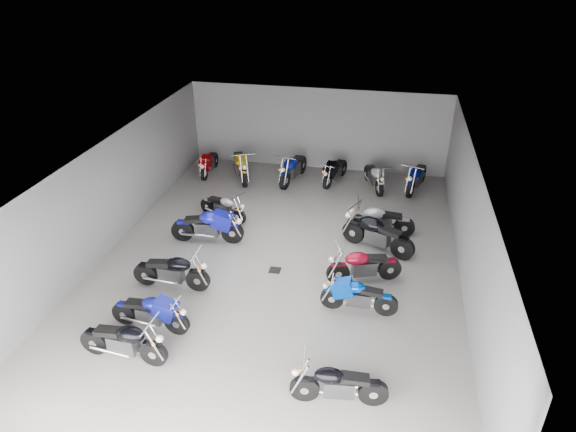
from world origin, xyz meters
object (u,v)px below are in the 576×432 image
(motorcycle_right_e, at_px, (377,234))
(motorcycle_left_f, at_px, (223,207))
(drain_grate, at_px, (275,270))
(motorcycle_left_c, at_px, (172,271))
(motorcycle_left_e, at_px, (208,226))
(motorcycle_right_f, at_px, (380,220))
(motorcycle_back_b, at_px, (241,165))
(motorcycle_back_a, at_px, (209,163))
(motorcycle_back_c, at_px, (293,168))
(motorcycle_back_f, at_px, (417,177))
(motorcycle_right_d, at_px, (363,265))
(motorcycle_back_d, at_px, (335,171))
(motorcycle_left_b, at_px, (151,312))
(motorcycle_back_e, at_px, (374,176))
(motorcycle_left_a, at_px, (124,341))
(motorcycle_right_a, at_px, (338,384))
(motorcycle_right_c, at_px, (358,296))

(motorcycle_right_e, bearing_deg, motorcycle_left_f, 102.97)
(drain_grate, xyz_separation_m, motorcycle_left_c, (-2.44, -1.29, 0.50))
(motorcycle_left_e, distance_m, motorcycle_right_f, 5.25)
(motorcycle_back_b, bearing_deg, motorcycle_back_a, -32.81)
(motorcycle_back_c, xyz_separation_m, motorcycle_back_f, (4.54, 0.17, -0.03))
(motorcycle_right_d, height_order, motorcycle_back_d, motorcycle_right_d)
(motorcycle_right_e, height_order, motorcycle_back_c, motorcycle_right_e)
(motorcycle_back_b, bearing_deg, motorcycle_back_d, 161.02)
(motorcycle_right_e, relative_size, motorcycle_back_b, 0.99)
(motorcycle_left_b, relative_size, motorcycle_back_e, 1.04)
(motorcycle_right_f, bearing_deg, motorcycle_back_a, 59.49)
(motorcycle_left_c, xyz_separation_m, motorcycle_back_e, (4.81, 7.23, -0.03))
(motorcycle_back_b, relative_size, motorcycle_back_f, 1.04)
(motorcycle_back_a, bearing_deg, motorcycle_back_b, 170.52)
(motorcycle_left_a, height_order, motorcycle_right_d, motorcycle_left_a)
(motorcycle_left_e, bearing_deg, motorcycle_back_e, 129.73)
(motorcycle_right_f, bearing_deg, drain_grate, 129.78)
(motorcycle_right_e, xyz_separation_m, motorcycle_back_e, (-0.32, 4.30, -0.08))
(motorcycle_back_c, relative_size, motorcycle_back_d, 1.17)
(motorcycle_left_f, bearing_deg, motorcycle_right_a, 55.95)
(motorcycle_back_d, bearing_deg, motorcycle_left_f, 65.40)
(motorcycle_back_e, relative_size, motorcycle_back_f, 0.90)
(motorcycle_left_b, height_order, motorcycle_left_f, motorcycle_left_b)
(motorcycle_left_b, distance_m, motorcycle_back_e, 10.01)
(motorcycle_right_e, xyz_separation_m, motorcycle_back_b, (-5.34, 4.17, 0.01))
(drain_grate, bearing_deg, motorcycle_back_d, 81.81)
(drain_grate, xyz_separation_m, motorcycle_right_f, (2.73, 2.58, 0.49))
(drain_grate, bearing_deg, motorcycle_left_b, -127.98)
(motorcycle_back_c, height_order, motorcycle_back_e, motorcycle_back_c)
(drain_grate, distance_m, motorcycle_back_b, 6.42)
(motorcycle_back_b, relative_size, motorcycle_back_d, 1.13)
(motorcycle_left_e, bearing_deg, motorcycle_left_f, 173.95)
(motorcycle_left_e, relative_size, motorcycle_back_d, 1.14)
(motorcycle_left_c, height_order, motorcycle_right_e, motorcycle_right_e)
(drain_grate, distance_m, motorcycle_back_c, 6.02)
(motorcycle_right_a, distance_m, motorcycle_back_d, 10.50)
(motorcycle_right_e, xyz_separation_m, motorcycle_back_c, (-3.34, 4.31, -0.00))
(motorcycle_right_f, height_order, motorcycle_back_b, motorcycle_back_b)
(motorcycle_back_b, relative_size, motorcycle_back_c, 0.97)
(motorcycle_right_a, bearing_deg, motorcycle_left_c, 50.66)
(motorcycle_right_a, relative_size, motorcycle_right_f, 0.94)
(motorcycle_left_e, xyz_separation_m, motorcycle_right_a, (4.54, -5.34, -0.06))
(motorcycle_right_c, height_order, motorcycle_right_e, motorcycle_right_e)
(motorcycle_left_b, height_order, motorcycle_right_f, motorcycle_right_f)
(motorcycle_left_e, distance_m, motorcycle_back_f, 7.95)
(drain_grate, distance_m, motorcycle_left_a, 4.68)
(motorcycle_right_a, bearing_deg, motorcycle_left_e, 33.10)
(motorcycle_right_c, bearing_deg, motorcycle_back_b, 35.80)
(motorcycle_left_a, bearing_deg, motorcycle_right_d, 132.70)
(motorcycle_back_e, bearing_deg, motorcycle_left_c, 35.56)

